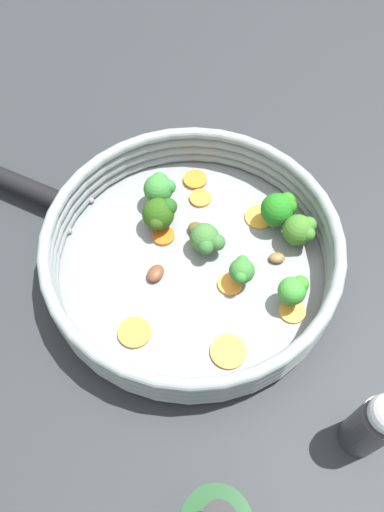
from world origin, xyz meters
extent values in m
plane|color=#242729|center=(0.00, 0.00, 0.00)|extent=(4.00, 4.00, 0.00)
cylinder|color=gray|center=(0.00, 0.00, 0.01)|extent=(0.34, 0.34, 0.01)
torus|color=gray|center=(0.00, 0.00, 0.02)|extent=(0.36, 0.36, 0.01)
torus|color=gray|center=(0.00, 0.00, 0.03)|extent=(0.36, 0.36, 0.01)
torus|color=gray|center=(0.00, 0.00, 0.05)|extent=(0.36, 0.36, 0.01)
torus|color=gray|center=(0.00, 0.00, 0.06)|extent=(0.36, 0.36, 0.01)
cylinder|color=black|center=(-0.28, -0.04, 0.03)|extent=(0.22, 0.06, 0.03)
sphere|color=gray|center=(-0.17, 0.00, 0.02)|extent=(0.01, 0.01, 0.01)
sphere|color=gray|center=(-0.16, -0.05, 0.02)|extent=(0.01, 0.01, 0.01)
cylinder|color=orange|center=(-0.07, 0.11, 0.01)|extent=(0.05, 0.05, 0.01)
cylinder|color=orange|center=(0.10, -0.07, 0.01)|extent=(0.05, 0.05, 0.00)
cylinder|color=#E65C15|center=(-0.05, 0.01, 0.01)|extent=(0.04, 0.04, 0.00)
cylinder|color=gold|center=(0.03, 0.11, 0.01)|extent=(0.04, 0.04, 0.00)
cylinder|color=orange|center=(0.06, 0.00, 0.01)|extent=(0.04, 0.04, 0.00)
cylinder|color=orange|center=(-0.05, 0.09, 0.01)|extent=(0.04, 0.04, 0.00)
cylinder|color=orange|center=(0.00, -0.12, 0.01)|extent=(0.05, 0.05, 0.00)
cylinder|color=orange|center=(0.14, 0.01, 0.01)|extent=(0.04, 0.04, 0.00)
cylinder|color=#8CB65E|center=(0.06, 0.01, 0.02)|extent=(0.01, 0.01, 0.02)
sphere|color=#30702E|center=(0.06, 0.01, 0.04)|extent=(0.03, 0.03, 0.03)
sphere|color=#2D7128|center=(0.07, 0.00, 0.04)|extent=(0.02, 0.02, 0.02)
sphere|color=#2D7829|center=(0.06, 0.02, 0.04)|extent=(0.02, 0.02, 0.02)
cylinder|color=#8AAA66|center=(0.00, 0.03, 0.02)|extent=(0.01, 0.01, 0.01)
sphere|color=#37682D|center=(0.00, 0.03, 0.03)|extent=(0.04, 0.04, 0.04)
sphere|color=#32612D|center=(0.02, 0.03, 0.04)|extent=(0.02, 0.02, 0.02)
sphere|color=#2D622B|center=(0.01, 0.02, 0.04)|extent=(0.02, 0.02, 0.02)
cylinder|color=#6F8B4C|center=(0.13, 0.02, 0.02)|extent=(0.01, 0.01, 0.02)
sphere|color=#36872E|center=(0.13, 0.02, 0.04)|extent=(0.03, 0.03, 0.03)
sphere|color=#2D8036|center=(0.13, 0.03, 0.04)|extent=(0.02, 0.02, 0.02)
sphere|color=#338624|center=(0.13, 0.03, 0.05)|extent=(0.02, 0.02, 0.02)
cylinder|color=#7D9854|center=(-0.09, 0.05, 0.02)|extent=(0.01, 0.01, 0.02)
sphere|color=#31752F|center=(-0.09, 0.05, 0.04)|extent=(0.04, 0.04, 0.04)
sphere|color=#2A6E33|center=(-0.08, 0.06, 0.05)|extent=(0.02, 0.02, 0.02)
sphere|color=#397339|center=(-0.10, 0.06, 0.04)|extent=(0.02, 0.02, 0.02)
cylinder|color=#74A04C|center=(0.09, 0.10, 0.02)|extent=(0.01, 0.01, 0.02)
sphere|color=#376A22|center=(0.09, 0.10, 0.04)|extent=(0.04, 0.04, 0.04)
sphere|color=#366D25|center=(0.10, 0.10, 0.04)|extent=(0.02, 0.02, 0.02)
sphere|color=#357129|center=(0.10, 0.11, 0.04)|extent=(0.02, 0.02, 0.02)
cylinder|color=#83A96F|center=(-0.07, 0.02, 0.02)|extent=(0.01, 0.01, 0.02)
sphere|color=#224910|center=(-0.07, 0.02, 0.04)|extent=(0.04, 0.04, 0.04)
sphere|color=#2C4712|center=(-0.06, 0.01, 0.04)|extent=(0.02, 0.02, 0.02)
sphere|color=#1D4B16|center=(-0.06, 0.03, 0.05)|extent=(0.02, 0.02, 0.02)
cylinder|color=#60864F|center=(0.05, 0.11, 0.02)|extent=(0.02, 0.02, 0.02)
sphere|color=#1C6A18|center=(0.05, 0.11, 0.04)|extent=(0.04, 0.04, 0.04)
sphere|color=#256F18|center=(0.06, 0.12, 0.05)|extent=(0.02, 0.02, 0.02)
sphere|color=#226711|center=(0.07, 0.12, 0.05)|extent=(0.02, 0.02, 0.02)
ellipsoid|color=brown|center=(-0.02, 0.04, 0.02)|extent=(0.03, 0.02, 0.01)
ellipsoid|color=brown|center=(-0.03, -0.04, 0.02)|extent=(0.02, 0.03, 0.01)
ellipsoid|color=brown|center=(0.09, 0.06, 0.02)|extent=(0.03, 0.02, 0.01)
cylinder|color=#333338|center=(0.26, -0.07, 0.04)|extent=(0.04, 0.04, 0.09)
camera|label=1|loc=(0.18, -0.26, 0.55)|focal=35.00mm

